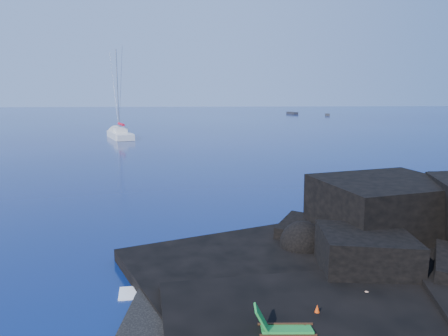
{
  "coord_description": "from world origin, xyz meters",
  "views": [
    {
      "loc": [
        2.08,
        -10.7,
        6.41
      ],
      "look_at": [
        4.13,
        14.89,
        2.0
      ],
      "focal_mm": 35.0,
      "sensor_mm": 36.0,
      "label": 1
    }
  ],
  "objects_px": {
    "distant_boat_a": "(292,114)",
    "distant_boat_b": "(327,116)",
    "sunbather": "(351,296)",
    "sailboat": "(120,138)",
    "marker_cone": "(317,313)",
    "deck_chair": "(287,322)"
  },
  "relations": [
    {
      "from": "sailboat",
      "to": "sunbather",
      "type": "bearing_deg",
      "value": -93.11
    },
    {
      "from": "distant_boat_b",
      "to": "marker_cone",
      "type": "bearing_deg",
      "value": -90.87
    },
    {
      "from": "marker_cone",
      "to": "distant_boat_b",
      "type": "distance_m",
      "value": 119.56
    },
    {
      "from": "marker_cone",
      "to": "distant_boat_a",
      "type": "relative_size",
      "value": 0.1
    },
    {
      "from": "sailboat",
      "to": "marker_cone",
      "type": "bearing_deg",
      "value": -94.74
    },
    {
      "from": "sunbather",
      "to": "distant_boat_a",
      "type": "bearing_deg",
      "value": 70.58
    },
    {
      "from": "sunbather",
      "to": "marker_cone",
      "type": "relative_size",
      "value": 3.45
    },
    {
      "from": "distant_boat_b",
      "to": "sunbather",
      "type": "bearing_deg",
      "value": -90.41
    },
    {
      "from": "sunbather",
      "to": "sailboat",
      "type": "bearing_deg",
      "value": 98.84
    },
    {
      "from": "deck_chair",
      "to": "marker_cone",
      "type": "xyz_separation_m",
      "value": [
        1.01,
        0.83,
        -0.25
      ]
    },
    {
      "from": "marker_cone",
      "to": "distant_boat_a",
      "type": "height_order",
      "value": "marker_cone"
    },
    {
      "from": "deck_chair",
      "to": "distant_boat_a",
      "type": "bearing_deg",
      "value": 80.85
    },
    {
      "from": "deck_chair",
      "to": "sunbather",
      "type": "relative_size",
      "value": 0.85
    },
    {
      "from": "deck_chair",
      "to": "distant_boat_a",
      "type": "distance_m",
      "value": 127.68
    },
    {
      "from": "sunbather",
      "to": "distant_boat_b",
      "type": "distance_m",
      "value": 118.18
    },
    {
      "from": "distant_boat_b",
      "to": "deck_chair",
      "type": "bearing_deg",
      "value": -91.21
    },
    {
      "from": "deck_chair",
      "to": "distant_boat_a",
      "type": "xyz_separation_m",
      "value": [
        29.64,
        124.19,
        -0.84
      ]
    },
    {
      "from": "distant_boat_a",
      "to": "distant_boat_b",
      "type": "distance_m",
      "value": 12.54
    },
    {
      "from": "sailboat",
      "to": "marker_cone",
      "type": "height_order",
      "value": "sailboat"
    },
    {
      "from": "sunbather",
      "to": "distant_boat_a",
      "type": "relative_size",
      "value": 0.33
    },
    {
      "from": "sunbather",
      "to": "distant_boat_b",
      "type": "height_order",
      "value": "sunbather"
    },
    {
      "from": "sunbather",
      "to": "distant_boat_b",
      "type": "relative_size",
      "value": 0.41
    }
  ]
}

